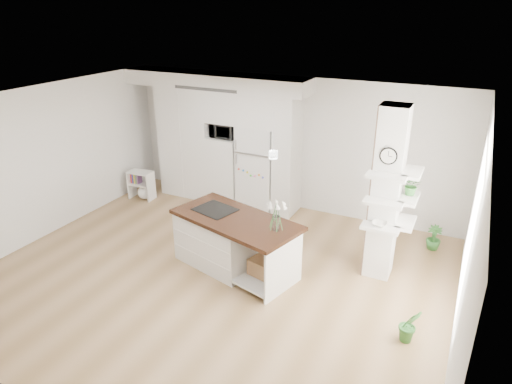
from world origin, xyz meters
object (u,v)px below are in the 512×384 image
kitchen_island (226,238)px  floor_plant_a (410,325)px  bookshelf (142,187)px  refrigerator (259,167)px

kitchen_island → floor_plant_a: 3.06m
floor_plant_a → kitchen_island: bearing=168.9°
kitchen_island → bookshelf: (-2.99, 1.56, -0.20)m
refrigerator → kitchen_island: 2.42m
kitchen_island → refrigerator: bearing=117.9°
floor_plant_a → bookshelf: bearing=160.2°
bookshelf → kitchen_island: bearing=-31.8°
kitchen_island → floor_plant_a: (2.99, -0.59, -0.23)m
bookshelf → floor_plant_a: (5.98, -2.15, -0.03)m
refrigerator → floor_plant_a: 4.62m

